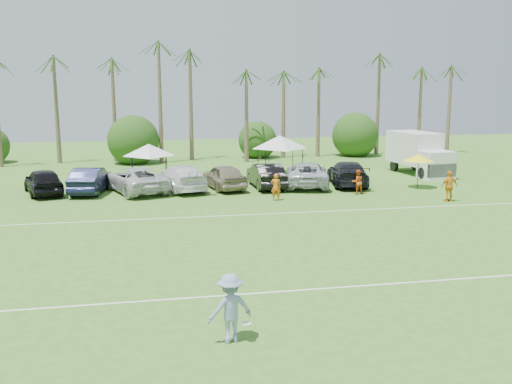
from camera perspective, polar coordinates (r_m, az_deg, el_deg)
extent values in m
plane|color=#3D6F21|center=(18.35, 5.77, -11.91)|extent=(120.00, 120.00, 0.00)
cube|color=white|center=(20.14, 4.10, -9.79)|extent=(80.00, 0.10, 0.01)
cube|color=white|center=(31.41, -1.64, -2.32)|extent=(80.00, 0.10, 0.01)
cone|color=brown|center=(55.57, -23.75, 7.08)|extent=(0.44, 0.44, 9.00)
cone|color=brown|center=(54.69, -18.63, 7.90)|extent=(0.44, 0.44, 10.00)
cone|color=brown|center=(54.31, -14.43, 8.63)|extent=(0.44, 0.44, 11.00)
cone|color=brown|center=(54.30, -10.11, 7.21)|extent=(0.44, 0.44, 8.00)
cone|color=brown|center=(54.50, -5.88, 7.86)|extent=(0.44, 0.44, 9.00)
cone|color=brown|center=(54.99, -1.69, 8.45)|extent=(0.44, 0.44, 10.00)
cone|color=brown|center=(55.77, 2.42, 8.99)|extent=(0.44, 0.44, 11.00)
cone|color=brown|center=(57.20, 7.32, 7.45)|extent=(0.44, 0.44, 8.00)
cone|color=brown|center=(58.95, 11.99, 7.88)|extent=(0.44, 0.44, 9.00)
cone|color=brown|center=(61.06, 16.38, 8.24)|extent=(0.44, 0.44, 10.00)
cone|color=brown|center=(62.98, 19.67, 8.57)|extent=(0.44, 0.44, 11.00)
cylinder|color=brown|center=(55.57, -12.08, 3.80)|extent=(0.30, 0.30, 1.40)
sphere|color=#1C4112|center=(55.46, -12.13, 4.93)|extent=(4.00, 4.00, 4.00)
cylinder|color=brown|center=(56.65, 0.17, 4.16)|extent=(0.30, 0.30, 1.40)
sphere|color=#1C4112|center=(56.54, 0.17, 5.26)|extent=(4.00, 4.00, 4.00)
cylinder|color=brown|center=(59.41, 9.70, 4.30)|extent=(0.30, 0.30, 1.40)
sphere|color=#1C4112|center=(59.30, 9.73, 5.36)|extent=(4.00, 4.00, 4.00)
imported|color=orange|center=(35.30, 1.99, 0.51)|extent=(0.69, 0.53, 1.70)
imported|color=#D75417|center=(37.97, 10.12, 1.00)|extent=(0.79, 0.62, 1.62)
imported|color=orange|center=(36.92, 18.77, 0.56)|extent=(1.16, 0.58, 1.91)
cube|color=white|center=(48.27, 15.51, 4.31)|extent=(2.97, 4.88, 2.53)
cube|color=white|center=(45.69, 17.59, 2.59)|extent=(2.49, 2.04, 2.13)
cube|color=black|center=(45.12, 18.11, 2.07)|extent=(2.35, 0.53, 1.01)
cube|color=#E5590C|center=(49.01, 16.75, 3.79)|extent=(0.18, 1.62, 0.91)
cylinder|color=black|center=(45.39, 16.35, 1.83)|extent=(0.39, 0.94, 0.91)
cylinder|color=black|center=(46.51, 18.45, 1.91)|extent=(0.39, 0.94, 0.91)
cylinder|color=black|center=(48.97, 13.66, 2.56)|extent=(0.39, 0.94, 0.91)
cylinder|color=black|center=(50.02, 15.67, 2.63)|extent=(0.39, 0.94, 0.91)
cylinder|color=black|center=(42.65, -12.29, 2.09)|extent=(0.06, 0.06, 1.82)
cylinder|color=black|center=(42.67, -8.90, 2.21)|extent=(0.06, 0.06, 1.82)
cylinder|color=black|center=(45.15, -12.24, 2.55)|extent=(0.06, 0.06, 1.82)
cylinder|color=black|center=(45.17, -9.03, 2.66)|extent=(0.06, 0.06, 1.82)
pyramid|color=white|center=(43.67, -10.69, 4.75)|extent=(3.93, 3.93, 0.91)
cylinder|color=black|center=(44.00, 0.96, 2.77)|extent=(0.06, 0.06, 2.10)
cylinder|color=black|center=(44.71, 4.67, 2.86)|extent=(0.06, 0.06, 2.10)
cylinder|color=black|center=(46.87, 0.21, 3.25)|extent=(0.06, 0.06, 2.10)
cylinder|color=black|center=(47.53, 3.70, 3.33)|extent=(0.06, 0.06, 2.10)
pyramid|color=silver|center=(45.53, 2.40, 5.68)|extent=(4.54, 4.54, 1.05)
cylinder|color=black|center=(41.15, 15.88, 1.85)|extent=(0.05, 0.05, 2.13)
cone|color=yellow|center=(41.01, 15.96, 3.32)|extent=(2.13, 2.13, 0.48)
imported|color=#8592BD|center=(16.02, -2.60, -11.52)|extent=(1.39, 0.99, 1.95)
cylinder|color=white|center=(16.15, -0.95, -13.01)|extent=(0.27, 0.27, 0.03)
imported|color=black|center=(39.84, -20.49, 1.01)|extent=(3.41, 5.41, 1.72)
imported|color=black|center=(39.41, -16.24, 1.16)|extent=(2.58, 5.43, 1.72)
imported|color=silver|center=(38.87, -11.93, 1.23)|extent=(4.74, 6.78, 1.72)
imported|color=white|center=(39.20, -7.58, 1.44)|extent=(3.84, 6.34, 1.72)
imported|color=gray|center=(39.37, -3.25, 1.56)|extent=(2.95, 5.33, 1.72)
imported|color=black|center=(39.84, 0.99, 1.68)|extent=(1.90, 5.24, 1.72)
imported|color=#B9BAC2|center=(40.52, 5.12, 1.79)|extent=(4.32, 6.70, 1.72)
imported|color=black|center=(41.30, 9.14, 1.86)|extent=(3.53, 6.28, 1.72)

